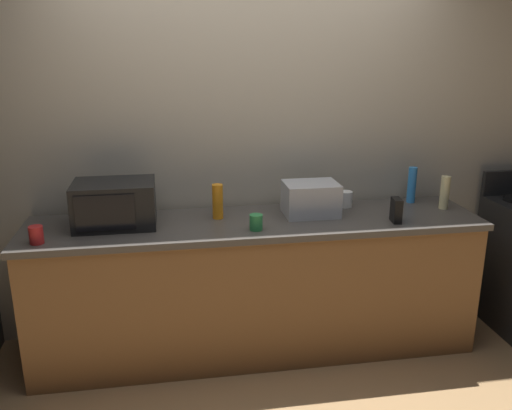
{
  "coord_description": "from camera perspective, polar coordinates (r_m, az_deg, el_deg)",
  "views": [
    {
      "loc": [
        -0.52,
        -2.74,
        1.98
      ],
      "look_at": [
        0.0,
        0.4,
        1.0
      ],
      "focal_mm": 37.83,
      "sensor_mm": 36.0,
      "label": 1
    }
  ],
  "objects": [
    {
      "name": "counter_run",
      "position": [
        3.53,
        0.0,
        -8.54
      ],
      "size": [
        2.84,
        0.64,
        0.9
      ],
      "color": "brown",
      "rests_on": "ground_plane"
    },
    {
      "name": "mug_green",
      "position": [
        3.18,
        0.0,
        -1.84
      ],
      "size": [
        0.08,
        0.08,
        0.09
      ],
      "primitive_type": "cylinder",
      "color": "#2D8C47",
      "rests_on": "counter_run"
    },
    {
      "name": "ground_plane",
      "position": [
        3.42,
        1.15,
        -18.26
      ],
      "size": [
        8.0,
        8.0,
        0.0
      ],
      "primitive_type": "plane",
      "color": "#A87F51"
    },
    {
      "name": "mug_red",
      "position": [
        3.21,
        -22.22,
        -2.95
      ],
      "size": [
        0.08,
        0.08,
        0.1
      ],
      "primitive_type": "cylinder",
      "color": "red",
      "rests_on": "counter_run"
    },
    {
      "name": "bottle_spray_cleaner",
      "position": [
        3.86,
        16.14,
        2.06
      ],
      "size": [
        0.06,
        0.06,
        0.25
      ],
      "primitive_type": "cylinder",
      "color": "#338CE5",
      "rests_on": "counter_run"
    },
    {
      "name": "cordless_phone",
      "position": [
        3.42,
        14.61,
        -0.54
      ],
      "size": [
        0.06,
        0.12,
        0.15
      ],
      "primitive_type": "cube",
      "rotation": [
        0.0,
        0.0,
        -0.13
      ],
      "color": "black",
      "rests_on": "counter_run"
    },
    {
      "name": "bottle_dish_soap",
      "position": [
        3.38,
        -4.07,
        0.38
      ],
      "size": [
        0.07,
        0.07,
        0.22
      ],
      "primitive_type": "cylinder",
      "color": "orange",
      "rests_on": "counter_run"
    },
    {
      "name": "bottle_hand_soap",
      "position": [
        3.78,
        19.33,
        1.25
      ],
      "size": [
        0.06,
        0.06,
        0.22
      ],
      "primitive_type": "cylinder",
      "color": "beige",
      "rests_on": "counter_run"
    },
    {
      "name": "toaster_oven",
      "position": [
        3.46,
        5.81,
        0.66
      ],
      "size": [
        0.34,
        0.26,
        0.21
      ],
      "primitive_type": "cube",
      "color": "#B7BABF",
      "rests_on": "counter_run"
    },
    {
      "name": "microwave",
      "position": [
        3.34,
        -14.72,
        0.11
      ],
      "size": [
        0.48,
        0.35,
        0.27
      ],
      "color": "black",
      "rests_on": "counter_run"
    },
    {
      "name": "mug_white",
      "position": [
        3.67,
        9.45,
        0.61
      ],
      "size": [
        0.09,
        0.09,
        0.11
      ],
      "primitive_type": "cylinder",
      "color": "white",
      "rests_on": "counter_run"
    },
    {
      "name": "back_wall",
      "position": [
        3.65,
        -1.06,
        7.14
      ],
      "size": [
        6.4,
        0.1,
        2.7
      ],
      "primitive_type": "cube",
      "color": "#B2A893",
      "rests_on": "ground_plane"
    }
  ]
}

